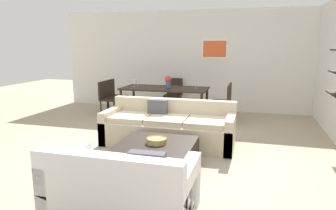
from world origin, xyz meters
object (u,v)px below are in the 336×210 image
object	(u,v)px
sofa_beige	(169,128)
decorative_bowl	(157,140)
dining_chair_right_near	(223,102)
wine_glass_head	(169,81)
wine_glass_left_far	(138,81)
centerpiece_vase	(168,81)
dining_chair_left_far	(114,94)
wine_glass_right_far	(196,83)
dining_chair_left_near	(107,96)
wine_glass_left_near	(134,82)
loveseat_white	(122,188)
coffee_table	(156,156)
dining_table	(165,90)
dining_chair_right_far	(225,99)
dining_chair_head	(174,92)

from	to	relation	value
sofa_beige	decorative_bowl	bearing A→B (deg)	-83.24
dining_chair_right_near	wine_glass_head	bearing A→B (deg)	156.76
dining_chair_right_near	wine_glass_left_far	distance (m)	2.26
wine_glass_head	centerpiece_vase	world-z (taller)	centerpiece_vase
decorative_bowl	dining_chair_left_far	bearing A→B (deg)	123.87
centerpiece_vase	wine_glass_right_far	bearing A→B (deg)	11.43
dining_chair_left_near	dining_chair_right_near	bearing A→B (deg)	0.00
dining_chair_left_far	wine_glass_left_far	world-z (taller)	wine_glass_left_far
sofa_beige	wine_glass_left_near	size ratio (longest dim) A/B	12.45
dining_chair_left_near	wine_glass_right_far	bearing A→B (deg)	8.49
loveseat_white	wine_glass_right_far	size ratio (longest dim) A/B	9.70
dining_chair_left_far	wine_glass_head	xyz separation A→B (m)	(1.45, 0.20, 0.35)
loveseat_white	coffee_table	world-z (taller)	loveseat_white
dining_table	wine_glass_left_far	xyz separation A→B (m)	(-0.75, 0.12, 0.18)
dining_chair_right_near	dining_chair_left_far	bearing A→B (deg)	171.69
dining_chair_left_near	dining_chair_right_near	world-z (taller)	same
dining_chair_left_far	wine_glass_left_near	distance (m)	0.86
wine_glass_left_near	sofa_beige	bearing A→B (deg)	-53.06
wine_glass_head	dining_chair_left_far	bearing A→B (deg)	-172.19
dining_chair_left_near	dining_chair_right_far	size ratio (longest dim) A/B	1.00
wine_glass_right_far	dining_chair_right_far	bearing A→B (deg)	7.75
dining_chair_left_near	wine_glass_head	distance (m)	1.62
dining_chair_right_near	wine_glass_head	world-z (taller)	wine_glass_head
wine_glass_left_near	centerpiece_vase	size ratio (longest dim) A/B	0.63
dining_chair_right_near	wine_glass_left_near	world-z (taller)	wine_glass_left_near
wine_glass_head	dining_chair_right_far	bearing A→B (deg)	-7.81
wine_glass_right_far	centerpiece_vase	distance (m)	0.67
coffee_table	dining_chair_left_near	xyz separation A→B (m)	(-2.22, 2.91, 0.31)
dining_chair_head	wine_glass_left_near	bearing A→B (deg)	-127.04
coffee_table	wine_glass_head	distance (m)	3.68
coffee_table	wine_glass_left_far	bearing A→B (deg)	115.17
coffee_table	dining_table	bearing A→B (deg)	103.88
dining_chair_right_near	wine_glass_left_near	xyz separation A→B (m)	(-2.20, 0.10, 0.38)
dining_table	wine_glass_right_far	xyz separation A→B (m)	(0.75, 0.12, 0.18)
decorative_bowl	dining_chair_left_far	xyz separation A→B (m)	(-2.24, 3.33, 0.08)
loveseat_white	dining_table	bearing A→B (deg)	100.45
decorative_bowl	dining_chair_head	size ratio (longest dim) A/B	0.34
decorative_bowl	wine_glass_right_far	bearing A→B (deg)	90.61
sofa_beige	loveseat_white	bearing A→B (deg)	-86.17
dining_table	dining_chair_head	size ratio (longest dim) A/B	2.37
dining_chair_left_far	dining_table	bearing A→B (deg)	-8.31
sofa_beige	loveseat_white	size ratio (longest dim) A/B	1.55
coffee_table	wine_glass_left_near	bearing A→B (deg)	116.85
coffee_table	centerpiece_vase	distance (m)	3.26
decorative_bowl	wine_glass_head	size ratio (longest dim) A/B	2.02
coffee_table	wine_glass_head	world-z (taller)	wine_glass_head
dining_chair_right_near	dining_chair_head	bearing A→B (deg)	143.09
dining_chair_right_far	wine_glass_head	world-z (taller)	wine_glass_head
decorative_bowl	dining_chair_left_far	size ratio (longest dim) A/B	0.34
wine_glass_head	wine_glass_left_near	world-z (taller)	wine_glass_left_near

